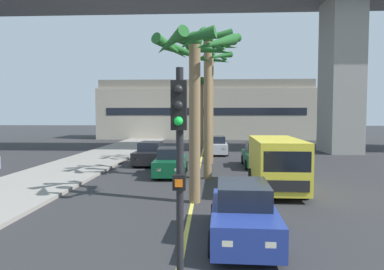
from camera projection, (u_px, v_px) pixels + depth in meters
name	position (u px, v px, depth m)	size (l,w,h in m)	color
sidewalk_left	(18.00, 189.00, 15.84)	(4.80, 80.00, 0.15)	gray
lane_stripe_center	(200.00, 166.00, 23.40)	(0.14, 56.00, 0.01)	#DBCC4C
pier_building_backdrop	(206.00, 110.00, 51.21)	(30.05, 8.04, 8.20)	#BCB29E
car_queue_front	(257.00, 156.00, 23.14)	(1.84, 4.10, 1.56)	#0C4728
car_queue_second	(243.00, 214.00, 9.70)	(1.93, 4.15, 1.56)	navy
car_queue_third	(217.00, 146.00, 30.40)	(1.90, 4.14, 1.56)	#B7BABF
car_queue_fourth	(171.00, 163.00, 19.96)	(1.95, 4.16, 1.56)	#0C4728
car_queue_fifth	(150.00, 154.00, 24.24)	(1.94, 4.15, 1.56)	black
delivery_van	(276.00, 162.00, 15.89)	(2.25, 5.29, 2.36)	yellow
traffic_light_median_near	(179.00, 162.00, 5.53)	(0.24, 0.37, 4.20)	black
palm_tree_near_median	(201.00, 91.00, 36.37)	(2.65, 2.67, 7.34)	brown
palm_tree_mid_median	(211.00, 76.00, 24.41)	(3.08, 3.16, 7.90)	brown
palm_tree_far_median	(208.00, 61.00, 18.56)	(3.58, 3.59, 7.79)	brown
palm_tree_farthest_median	(195.00, 68.00, 13.49)	(3.35, 3.36, 6.63)	brown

